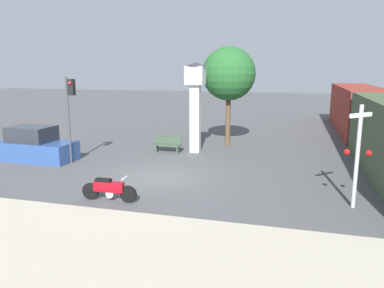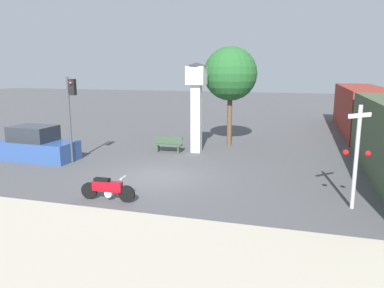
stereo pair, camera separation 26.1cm
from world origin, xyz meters
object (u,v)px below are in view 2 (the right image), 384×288
clock_tower (196,94)px  railroad_crossing_signal (357,153)px  motorcycle (107,189)px  street_tree (230,74)px  freight_train (377,121)px  parked_car (37,146)px  traffic_light (71,105)px  bench (169,144)px

clock_tower → railroad_crossing_signal: 10.46m
motorcycle → street_tree: (2.48, 11.11, 3.98)m
freight_train → railroad_crossing_signal: 10.99m
street_tree → parked_car: size_ratio=1.43×
clock_tower → parked_car: (-7.71, -4.05, -2.62)m
railroad_crossing_signal → parked_car: size_ratio=0.85×
motorcycle → street_tree: street_tree is taller
traffic_light → bench: (3.88, 3.64, -2.51)m
street_tree → traffic_light: bearing=-136.7°
bench → freight_train: bearing=19.4°
motorcycle → parked_car: 8.18m
clock_tower → bench: bearing=-163.1°
railroad_crossing_signal → traffic_light: bearing=167.2°
freight_train → traffic_light: 17.40m
motorcycle → parked_car: parked_car is taller
clock_tower → street_tree: size_ratio=0.84×
motorcycle → street_tree: bearing=75.5°
traffic_light → railroad_crossing_signal: bearing=-12.8°
railroad_crossing_signal → parked_car: railroad_crossing_signal is taller
parked_car → railroad_crossing_signal: bearing=-8.9°
traffic_light → street_tree: bearing=43.3°
street_tree → parked_car: street_tree is taller
clock_tower → parked_car: bearing=-152.3°
street_tree → parked_car: 11.82m
clock_tower → traffic_light: clock_tower is taller
freight_train → parked_car: size_ratio=6.11×
motorcycle → traffic_light: 6.87m
clock_tower → railroad_crossing_signal: clock_tower is taller
railroad_crossing_signal → bench: 11.35m
freight_train → traffic_light: traffic_light is taller
motorcycle → railroad_crossing_signal: (8.59, 1.65, 1.53)m
bench → parked_car: parked_car is taller
railroad_crossing_signal → parked_car: (-15.30, 3.00, -1.23)m
clock_tower → traffic_light: (-5.41, -4.10, -0.37)m
motorcycle → freight_train: size_ratio=0.08×
freight_train → motorcycle: bearing=-132.0°
traffic_light → railroad_crossing_signal: (13.00, -2.96, -1.02)m
traffic_light → bench: size_ratio=2.73×
freight_train → parked_car: bearing=-156.7°
clock_tower → traffic_light: size_ratio=1.17×
railroad_crossing_signal → bench: railroad_crossing_signal is taller
traffic_light → street_tree: street_tree is taller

